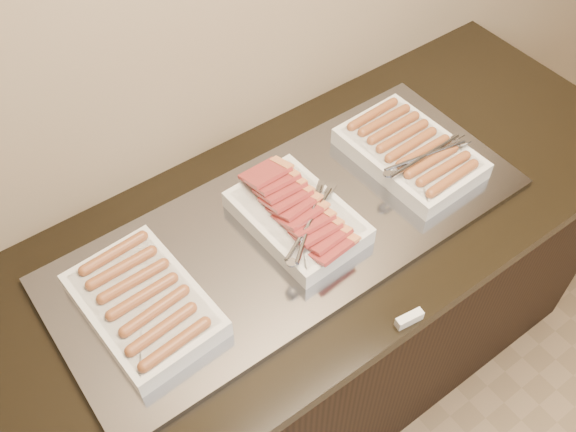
# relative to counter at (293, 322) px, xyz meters

# --- Properties ---
(counter) EXTENTS (2.06, 0.76, 0.90)m
(counter) POSITION_rel_counter_xyz_m (0.00, 0.00, 0.00)
(counter) COLOR black
(counter) RESTS_ON ground
(warming_tray) EXTENTS (1.20, 0.50, 0.02)m
(warming_tray) POSITION_rel_counter_xyz_m (-0.01, 0.00, 0.46)
(warming_tray) COLOR gray
(warming_tray) RESTS_ON counter
(dish_left) EXTENTS (0.25, 0.36, 0.07)m
(dish_left) POSITION_rel_counter_xyz_m (-0.41, 0.00, 0.50)
(dish_left) COLOR silver
(dish_left) RESTS_ON warming_tray
(dish_center) EXTENTS (0.26, 0.35, 0.10)m
(dish_center) POSITION_rel_counter_xyz_m (0.01, -0.00, 0.50)
(dish_center) COLOR silver
(dish_center) RESTS_ON warming_tray
(dish_right) EXTENTS (0.27, 0.37, 0.08)m
(dish_right) POSITION_rel_counter_xyz_m (0.38, -0.00, 0.50)
(dish_right) COLOR silver
(dish_right) RESTS_ON warming_tray
(label_holder) EXTENTS (0.07, 0.03, 0.03)m
(label_holder) POSITION_rel_counter_xyz_m (0.05, -0.36, 0.46)
(label_holder) COLOR silver
(label_holder) RESTS_ON counter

